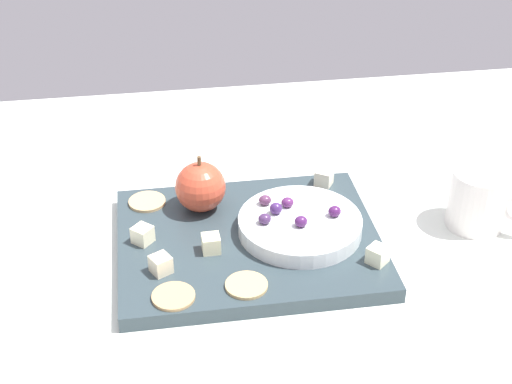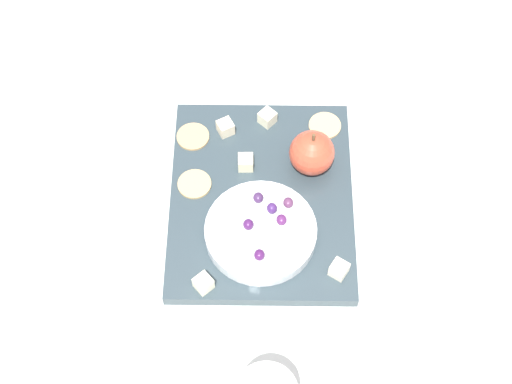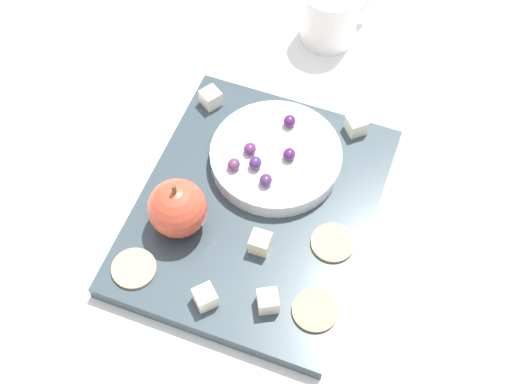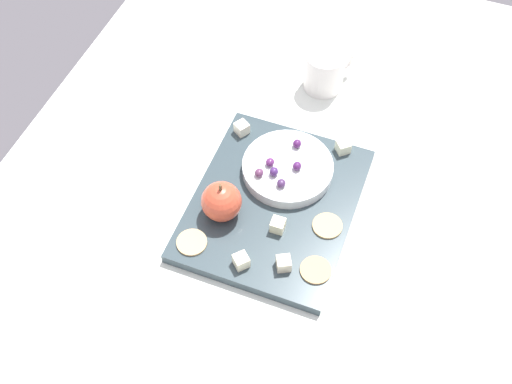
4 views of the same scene
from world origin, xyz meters
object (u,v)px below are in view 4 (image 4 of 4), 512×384
Objects in this scene: cracker_1 at (192,242)px; grape_5 at (259,173)px; apple_whole at (221,201)px; cheese_cube_2 at (242,128)px; cheese_cube_4 at (239,260)px; grape_4 at (297,144)px; cracker_0 at (327,228)px; cheese_cube_3 at (278,225)px; grape_2 at (281,183)px; grape_0 at (270,162)px; cheese_cube_1 at (343,147)px; cracker_2 at (316,270)px; grape_1 at (274,172)px; platter at (274,204)px; grape_3 at (297,166)px; serving_dish at (288,168)px; cup at (325,71)px; cheese_cube_0 at (284,263)px.

grape_5 is at bearing 158.75° from cracker_1.
cheese_cube_2 is (-17.31, -3.33, -2.22)cm from apple_whole.
cheese_cube_4 is 16.02cm from grape_5.
grape_4 is at bearing 176.63° from cheese_cube_4.
cheese_cube_4 reaches higher than cracker_0.
grape_2 is (-6.87, -1.89, 1.61)cm from cheese_cube_3.
grape_0 and grape_5 have the same top height.
grape_5 is at bearing -44.36° from cheese_cube_1.
apple_whole reaches higher than grape_0.
cheese_cube_3 is 1.35× the size of grape_4.
cracker_0 is 21.79cm from cracker_1.
cracker_1 is 1.00× the size of cracker_2.
grape_1 is 1.00× the size of grape_5.
platter is 14.95× the size of cheese_cube_2.
apple_whole is 1.35× the size of cracker_1.
cheese_cube_1 and cheese_cube_2 have the same top height.
grape_3 is (-11.46, 8.96, -0.56)cm from apple_whole.
cheese_cube_4 is at bearing -3.37° from grape_4.
serving_dish is 23.83cm from cup.
cheese_cube_1 is 1.35× the size of grape_2.
apple_whole is at bearing -46.82° from grape_2.
cheese_cube_0 is 0.23× the size of cup.
apple_whole is 17.70cm from grape_4.
grape_2 is at bearing 4.82° from serving_dish.
cheese_cube_0 is 0.44× the size of cracker_1.
cheese_cube_1 is 1.00× the size of cheese_cube_4.
cheese_cube_3 is at bearing 38.52° from grape_5.
grape_4 is 1.00× the size of grape_5.
grape_2 is 1.00× the size of grape_4.
grape_5 is (11.63, -11.37, 1.60)cm from cheese_cube_1.
grape_0 reaches higher than cheese_cube_4.
cheese_cube_2 is at bearing -144.08° from grape_5.
cheese_cube_4 is at bearing -8.72° from grape_3.
grape_4 is (-4.60, -1.55, -0.01)cm from grape_3.
apple_whole is 4.12× the size of grape_5.
cheese_cube_4 is at bearing -23.48° from cheese_cube_3.
cup reaches higher than grape_1.
cracker_0 is at bearing 17.70° from cup.
cracker_1 and cracker_2 have the same top height.
grape_5 is at bearing 35.92° from cheese_cube_2.
apple_whole is 17.48cm from cracker_0.
grape_3 is 6.54cm from grape_5.
grape_5 is at bearing -25.89° from grape_4.
cup is at bearing 169.51° from apple_whole.
cheese_cube_0 is at bearing 17.10° from serving_dish.
cup is at bearing 178.17° from grape_1.
serving_dish is at bearing -44.10° from cheese_cube_1.
cheese_cube_0 is at bearing 65.04° from apple_whole.
grape_5 reaches higher than cracker_2.
cheese_cube_1 is 31.67cm from cracker_1.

